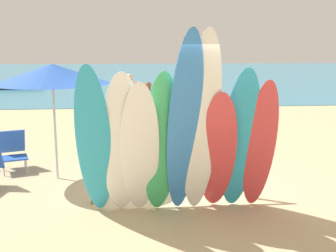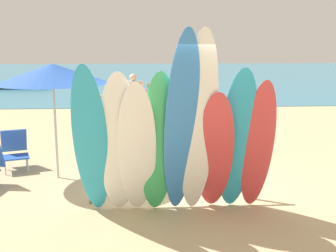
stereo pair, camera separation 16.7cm
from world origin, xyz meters
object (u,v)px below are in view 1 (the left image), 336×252
beachgoer_near_rack (191,118)px  beach_umbrella (52,74)px  surfboard_teal_0 (94,144)px  surfboard_white_5 (201,127)px  surfboard_teal_7 (239,142)px  surfboard_white_1 (122,146)px  beachgoer_by_water (91,113)px  surfboard_red_8 (260,147)px  surfboard_red_6 (217,153)px  distant_boat (5,87)px  surfboard_green_3 (161,145)px  surfboard_blue_4 (184,128)px  beachgoer_photographing (130,96)px  surfboard_rack (175,166)px  surfboard_white_2 (140,151)px  beach_chair_blue (13,149)px  beachgoer_strolling (148,105)px

beachgoer_near_rack → beach_umbrella: bearing=54.3°
surfboard_teal_0 → surfboard_white_5: 1.52m
surfboard_teal_7 → beach_umbrella: surfboard_teal_7 is taller
surfboard_white_1 → beachgoer_near_rack: surfboard_white_1 is taller
beachgoer_near_rack → beachgoer_by_water: 2.48m
surfboard_red_8 → surfboard_red_6: bearing=-178.1°
distant_boat → surfboard_green_3: bearing=-67.7°
surfboard_blue_4 → surfboard_red_6: size_ratio=1.42×
surfboard_green_3 → surfboard_blue_4: bearing=-29.8°
surfboard_teal_7 → beachgoer_photographing: (-1.61, 6.91, -0.17)m
surfboard_teal_7 → beachgoer_near_rack: (-0.21, 3.41, -0.25)m
surfboard_rack → surfboard_white_2: (-0.58, -0.63, 0.43)m
surfboard_teal_0 → surfboard_red_6: surfboard_teal_0 is taller
surfboard_red_6 → distant_boat: bearing=118.9°
distant_boat → beach_umbrella: bearing=-70.9°
surfboard_green_3 → surfboard_white_5: bearing=-18.3°
surfboard_red_6 → distant_boat: (-8.39, 18.44, -0.78)m
surfboard_teal_7 → beachgoer_near_rack: bearing=93.5°
surfboard_green_3 → beach_chair_blue: surfboard_green_3 is taller
surfboard_white_1 → beachgoer_near_rack: bearing=62.4°
surfboard_white_1 → beachgoer_near_rack: size_ratio=1.54×
surfboard_teal_0 → beachgoer_strolling: surfboard_teal_0 is taller
beachgoer_by_water → surfboard_white_1: bearing=-117.3°
surfboard_rack → surfboard_blue_4: bearing=-86.4°
beachgoer_strolling → beachgoer_photographing: size_ratio=0.92×
beachgoer_photographing → beachgoer_by_water: size_ratio=1.10×
surfboard_teal_0 → surfboard_green_3: bearing=7.2°
surfboard_white_1 → surfboard_red_6: (1.39, 0.05, -0.14)m
surfboard_teal_7 → beachgoer_photographing: 7.10m
beachgoer_strolling → beachgoer_photographing: bearing=79.6°
surfboard_white_2 → surfboard_red_8: size_ratio=1.02×
beach_chair_blue → beach_umbrella: size_ratio=0.39×
surfboard_rack → surfboard_green_3: 0.81m
surfboard_red_8 → beachgoer_by_water: 5.12m
surfboard_teal_0 → beachgoer_strolling: bearing=83.1°
surfboard_white_5 → surfboard_red_8: (0.91, 0.16, -0.34)m
surfboard_white_1 → surfboard_teal_7: (1.71, 0.05, 0.02)m
beach_chair_blue → distant_boat: bearing=87.8°
surfboard_teal_0 → surfboard_blue_4: bearing=-0.5°
surfboard_red_8 → beachgoer_strolling: size_ratio=1.41×
surfboard_green_3 → beachgoer_strolling: size_ratio=1.49×
surfboard_teal_7 → surfboard_red_6: bearing=-179.6°
surfboard_green_3 → beachgoer_strolling: (0.05, 5.56, -0.22)m
surfboard_rack → surfboard_teal_0: (-1.21, -0.66, 0.54)m
surfboard_green_3 → surfboard_red_6: size_ratio=1.12×
surfboard_teal_7 → beachgoer_by_water: bearing=120.7°
surfboard_teal_7 → beachgoer_strolling: (-1.11, 5.54, -0.24)m
surfboard_white_1 → surfboard_white_5: surfboard_white_5 is taller
surfboard_white_5 → beachgoer_by_water: (-1.94, 4.41, -0.50)m
surfboard_red_6 → surfboard_green_3: bearing=-174.2°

